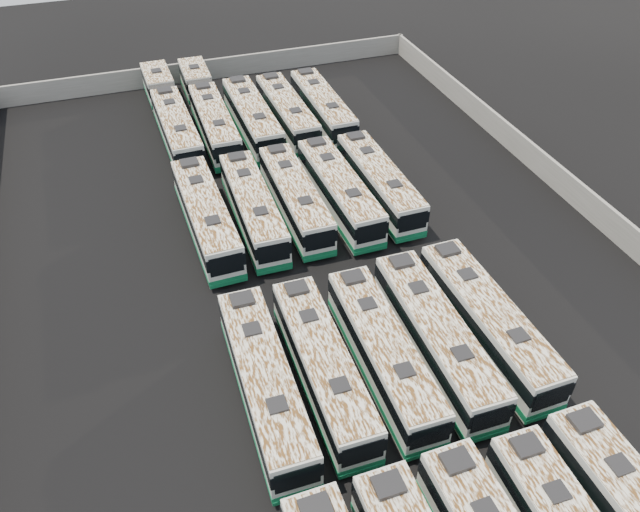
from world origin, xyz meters
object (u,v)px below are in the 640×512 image
(bus_back_left, at_px, (208,109))
(bus_back_right, at_px, (287,113))
(bus_midfront_left, at_px, (323,366))
(bus_midback_far_right, at_px, (379,182))
(bus_midback_far_left, at_px, (206,216))
(bus_back_center, at_px, (253,118))
(bus_midback_right, at_px, (339,191))
(bus_midfront_far_right, at_px, (487,322))
(bus_midback_left, at_px, (253,208))
(bus_back_far_left, at_px, (171,114))
(bus_midfront_far_left, at_px, (265,383))
(bus_midfront_center, at_px, (383,353))
(bus_midfront_right, at_px, (436,337))
(bus_back_far_right, at_px, (323,108))
(bus_midback_center, at_px, (295,198))

(bus_back_left, relative_size, bus_back_right, 1.55)
(bus_midfront_left, height_order, bus_midback_far_right, bus_midfront_left)
(bus_midback_far_left, xyz_separation_m, bus_back_center, (7.03, 13.90, 0.01))
(bus_midback_far_right, bearing_deg, bus_back_right, 103.38)
(bus_midback_right, relative_size, bus_midback_far_right, 1.03)
(bus_midfront_left, bearing_deg, bus_midback_far_left, 102.65)
(bus_midfront_far_right, height_order, bus_midback_far_left, bus_midback_far_left)
(bus_midback_left, xyz_separation_m, bus_back_left, (-0.02, 17.22, 0.00))
(bus_midback_right, height_order, bus_midback_far_right, bus_midback_right)
(bus_midback_far_right, bearing_deg, bus_back_far_left, 128.29)
(bus_midfront_far_left, relative_size, bus_back_left, 0.66)
(bus_midfront_far_right, bearing_deg, bus_back_right, 95.45)
(bus_midback_far_right, height_order, bus_back_center, bus_back_center)
(bus_midfront_far_right, bearing_deg, bus_midback_right, 100.95)
(bus_midback_far_left, xyz_separation_m, bus_back_right, (10.41, 14.06, -0.05))
(bus_midfront_far_left, distance_m, bus_midback_far_left, 16.31)
(bus_midfront_center, xyz_separation_m, bus_midfront_right, (3.39, 0.09, 0.07))
(bus_midback_left, height_order, bus_back_far_right, bus_back_far_right)
(bus_midfront_right, height_order, bus_back_far_right, bus_midfront_right)
(bus_midback_center, relative_size, bus_midback_right, 0.97)
(bus_midfront_right, xyz_separation_m, bus_midback_left, (-6.86, 16.34, -0.06))
(bus_back_center, relative_size, bus_back_right, 1.03)
(bus_midfront_left, height_order, bus_back_far_right, bus_back_far_right)
(bus_midfront_far_right, relative_size, bus_back_left, 0.66)
(bus_midfront_far_right, bearing_deg, bus_midback_far_right, 89.01)
(bus_back_right, bearing_deg, bus_midfront_center, -97.34)
(bus_midback_far_right, xyz_separation_m, bus_back_right, (-3.45, 13.89, 0.02))
(bus_midback_left, xyz_separation_m, bus_back_right, (6.86, 14.01, 0.00))
(bus_midfront_far_right, height_order, bus_back_left, bus_midfront_far_right)
(bus_midfront_far_left, xyz_separation_m, bus_midfront_right, (10.35, 0.02, 0.02))
(bus_midfront_center, distance_m, bus_midback_left, 16.79)
(bus_midback_far_left, distance_m, bus_midback_right, 10.44)
(bus_midfront_far_left, xyz_separation_m, bus_midback_left, (3.50, 16.36, -0.04))
(bus_midfront_right, xyz_separation_m, bus_back_far_right, (3.48, 30.16, -0.04))
(bus_midback_far_right, distance_m, bus_back_far_left, 22.11)
(bus_midfront_right, height_order, bus_midfront_far_right, bus_midfront_right)
(bus_midfront_left, bearing_deg, bus_midfront_far_left, -177.36)
(bus_midback_far_right, height_order, bus_back_far_right, bus_back_far_right)
(bus_midfront_right, relative_size, bus_midback_center, 1.04)
(bus_midback_right, xyz_separation_m, bus_back_left, (-6.91, 17.24, -0.03))
(bus_midfront_far_left, xyz_separation_m, bus_midback_center, (6.88, 16.59, -0.06))
(bus_midfront_center, bearing_deg, bus_back_far_right, 77.99)
(bus_midfront_left, height_order, bus_midfront_center, bus_midfront_center)
(bus_midback_far_left, distance_m, bus_midback_far_right, 13.87)
(bus_midfront_far_right, bearing_deg, bus_midback_center, 111.84)
(bus_midfront_left, relative_size, bus_midfront_center, 1.00)
(bus_midback_center, bearing_deg, bus_back_far_left, 112.49)
(bus_midfront_right, xyz_separation_m, bus_back_far_left, (-10.41, 33.68, -0.04))
(bus_midfront_center, relative_size, bus_midback_right, 0.98)
(bus_midfront_center, height_order, bus_back_right, bus_back_right)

